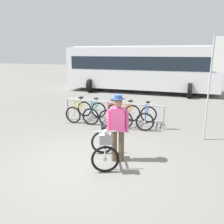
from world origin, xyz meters
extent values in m
plane|color=slate|center=(0.00, 0.00, 0.00)|extent=(80.00, 80.00, 0.00)
cylinder|color=#99999E|center=(-2.31, 3.18, 0.42)|extent=(0.06, 0.06, 0.85)
cylinder|color=#99999E|center=(1.53, 3.09, 0.42)|extent=(0.06, 0.06, 0.85)
cylinder|color=#99999E|center=(-0.39, 3.14, 0.85)|extent=(3.85, 0.15, 0.05)
torus|color=black|center=(-1.88, 3.86, 0.33)|extent=(0.66, 0.09, 0.66)
cylinder|color=#B7B7BC|center=(-1.88, 3.86, 0.33)|extent=(0.08, 0.06, 0.08)
torus|color=black|center=(-1.91, 2.84, 0.33)|extent=(0.66, 0.09, 0.66)
cylinder|color=#B7B7BC|center=(-1.91, 2.84, 0.33)|extent=(0.08, 0.06, 0.08)
cube|color=yellow|center=(-1.89, 3.35, 0.56)|extent=(0.06, 0.92, 0.04)
cube|color=yellow|center=(-1.89, 3.30, 0.78)|extent=(0.05, 0.61, 0.04)
cylinder|color=yellow|center=(-1.89, 3.54, 0.60)|extent=(0.03, 0.03, 0.55)
cube|color=black|center=(-1.89, 3.54, 0.88)|extent=(0.13, 0.24, 0.06)
cylinder|color=yellow|center=(-1.90, 2.97, 0.65)|extent=(0.03, 0.03, 0.63)
cylinder|color=#B7B7BC|center=(-1.90, 2.97, 0.96)|extent=(0.52, 0.04, 0.03)
torus|color=black|center=(-1.22, 3.84, 0.33)|extent=(0.66, 0.12, 0.66)
cylinder|color=#B7B7BC|center=(-1.22, 3.84, 0.33)|extent=(0.08, 0.07, 0.08)
torus|color=black|center=(-1.16, 2.83, 0.33)|extent=(0.66, 0.12, 0.66)
cylinder|color=#B7B7BC|center=(-1.16, 2.83, 0.33)|extent=(0.08, 0.07, 0.08)
cube|color=teal|center=(-1.19, 3.34, 0.56)|extent=(0.10, 0.92, 0.04)
cube|color=teal|center=(-1.19, 3.29, 0.78)|extent=(0.08, 0.61, 0.04)
cylinder|color=teal|center=(-1.20, 3.52, 0.60)|extent=(0.03, 0.03, 0.55)
cube|color=black|center=(-1.20, 3.52, 0.88)|extent=(0.14, 0.25, 0.06)
cylinder|color=teal|center=(-1.17, 2.95, 0.65)|extent=(0.03, 0.03, 0.63)
cylinder|color=#B7B7BC|center=(-1.17, 2.95, 0.96)|extent=(0.52, 0.06, 0.03)
torus|color=black|center=(-0.49, 3.83, 0.33)|extent=(0.66, 0.07, 0.66)
cylinder|color=#B7B7BC|center=(-0.49, 3.83, 0.33)|extent=(0.08, 0.06, 0.08)
torus|color=black|center=(-0.49, 2.81, 0.33)|extent=(0.66, 0.07, 0.66)
cylinder|color=#B7B7BC|center=(-0.49, 2.81, 0.33)|extent=(0.08, 0.06, 0.08)
cube|color=red|center=(-0.49, 3.32, 0.56)|extent=(0.04, 0.92, 0.04)
cube|color=red|center=(-0.49, 3.27, 0.78)|extent=(0.04, 0.61, 0.04)
cylinder|color=red|center=(-0.49, 3.50, 0.60)|extent=(0.03, 0.03, 0.55)
cube|color=black|center=(-0.49, 3.50, 0.88)|extent=(0.12, 0.24, 0.06)
cylinder|color=red|center=(-0.49, 2.93, 0.65)|extent=(0.03, 0.03, 0.63)
cylinder|color=#B7B7BC|center=(-0.49, 2.93, 0.96)|extent=(0.52, 0.03, 0.03)
torus|color=black|center=(0.25, 3.81, 0.33)|extent=(0.67, 0.15, 0.66)
cylinder|color=#B7B7BC|center=(0.25, 3.81, 0.33)|extent=(0.09, 0.07, 0.08)
torus|color=black|center=(0.16, 2.79, 0.33)|extent=(0.67, 0.15, 0.66)
cylinder|color=#B7B7BC|center=(0.16, 2.79, 0.33)|extent=(0.09, 0.07, 0.08)
cube|color=orange|center=(0.21, 3.30, 0.56)|extent=(0.12, 0.92, 0.04)
cube|color=orange|center=(0.20, 3.25, 0.78)|extent=(0.09, 0.61, 0.04)
cylinder|color=orange|center=(0.22, 3.48, 0.60)|extent=(0.03, 0.03, 0.55)
cube|color=black|center=(0.22, 3.48, 0.88)|extent=(0.14, 0.25, 0.06)
cylinder|color=orange|center=(0.17, 2.91, 0.65)|extent=(0.03, 0.03, 0.63)
cylinder|color=#B7B7BC|center=(0.17, 2.91, 0.96)|extent=(0.52, 0.07, 0.03)
torus|color=black|center=(0.90, 3.79, 0.33)|extent=(0.66, 0.10, 0.66)
cylinder|color=#B7B7BC|center=(0.90, 3.79, 0.33)|extent=(0.08, 0.06, 0.08)
torus|color=black|center=(0.92, 2.77, 0.33)|extent=(0.66, 0.10, 0.66)
cylinder|color=#B7B7BC|center=(0.92, 2.77, 0.33)|extent=(0.08, 0.06, 0.08)
cube|color=#2D56B7|center=(0.91, 3.28, 0.56)|extent=(0.06, 0.92, 0.04)
cube|color=#2D56B7|center=(0.91, 3.23, 0.78)|extent=(0.05, 0.61, 0.04)
cylinder|color=#2D56B7|center=(0.90, 3.47, 0.60)|extent=(0.03, 0.03, 0.55)
cube|color=black|center=(0.90, 3.47, 0.88)|extent=(0.13, 0.24, 0.06)
cylinder|color=#2D56B7|center=(0.92, 2.90, 0.65)|extent=(0.03, 0.03, 0.63)
cylinder|color=#B7B7BC|center=(0.92, 2.90, 0.96)|extent=(0.52, 0.04, 0.03)
torus|color=black|center=(0.14, 0.59, 0.33)|extent=(0.63, 0.31, 0.66)
cylinder|color=#B7B7BC|center=(0.14, 0.59, 0.33)|extent=(0.10, 0.09, 0.08)
torus|color=black|center=(0.53, -0.36, 0.33)|extent=(0.63, 0.31, 0.66)
cylinder|color=#B7B7BC|center=(0.53, -0.36, 0.33)|extent=(0.10, 0.09, 0.08)
cube|color=silver|center=(0.34, 0.12, 0.56)|extent=(0.38, 0.86, 0.04)
cube|color=silver|center=(0.36, 0.07, 0.78)|extent=(0.27, 0.58, 0.04)
cylinder|color=silver|center=(0.27, 0.29, 0.60)|extent=(0.03, 0.03, 0.55)
cube|color=black|center=(0.27, 0.29, 0.88)|extent=(0.20, 0.27, 0.06)
cylinder|color=silver|center=(0.49, -0.24, 0.65)|extent=(0.03, 0.03, 0.63)
cylinder|color=#B7B7BC|center=(0.49, -0.24, 0.96)|extent=(0.49, 0.22, 0.03)
cube|color=gray|center=(0.54, -0.37, 0.84)|extent=(0.32, 0.28, 0.22)
ellipsoid|color=beige|center=(0.54, -0.37, 0.94)|extent=(0.23, 0.22, 0.16)
sphere|color=beige|center=(0.57, -0.45, 1.04)|extent=(0.11, 0.11, 0.11)
cylinder|color=brown|center=(0.56, 0.28, 0.41)|extent=(0.14, 0.14, 0.82)
cylinder|color=brown|center=(0.73, 0.31, 0.41)|extent=(0.14, 0.14, 0.82)
cube|color=#E54C8C|center=(0.64, 0.30, 1.11)|extent=(0.37, 0.26, 0.58)
cylinder|color=#E54C8C|center=(0.42, 0.27, 1.06)|extent=(0.09, 0.09, 0.55)
cylinder|color=#E54C8C|center=(0.86, 0.36, 1.06)|extent=(0.09, 0.09, 0.55)
sphere|color=#9E7051|center=(0.64, 0.30, 1.53)|extent=(0.22, 0.22, 0.22)
cylinder|color=#334C8C|center=(0.64, 0.30, 1.63)|extent=(0.32, 0.32, 0.02)
cylinder|color=#334C8C|center=(0.64, 0.30, 1.68)|extent=(0.20, 0.20, 0.09)
cube|color=silver|center=(-0.73, 10.75, 1.65)|extent=(10.03, 2.62, 2.70)
cube|color=#19232D|center=(-0.73, 10.75, 2.00)|extent=(9.23, 2.63, 0.84)
cube|color=silver|center=(-0.73, 10.75, 3.04)|extent=(9.03, 2.35, 0.08)
cylinder|color=black|center=(-3.99, 9.54, 0.45)|extent=(0.26, 0.90, 0.90)
cylinder|color=black|center=(-3.97, 12.04, 0.45)|extent=(0.26, 0.90, 0.90)
cylinder|color=black|center=(2.51, 9.46, 0.45)|extent=(0.26, 0.90, 0.90)
cylinder|color=black|center=(2.53, 11.96, 0.45)|extent=(0.26, 0.90, 0.90)
cylinder|color=#B2B2B7|center=(2.86, 2.51, 1.60)|extent=(0.05, 0.05, 3.20)
cube|color=white|center=(3.08, 2.51, 2.65)|extent=(0.40, 0.03, 1.00)
camera|label=1|loc=(2.11, -4.85, 2.72)|focal=36.46mm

